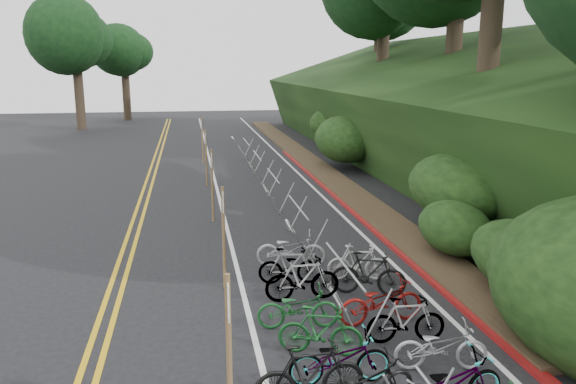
{
  "coord_description": "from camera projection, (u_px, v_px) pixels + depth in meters",
  "views": [
    {
      "loc": [
        -0.13,
        -7.84,
        5.26
      ],
      "look_at": [
        2.94,
        9.41,
        1.3
      ],
      "focal_mm": 35.0,
      "sensor_mm": 36.0,
      "label": 1
    }
  ],
  "objects": [
    {
      "name": "road_markings",
      "position": [
        216.0,
        228.0,
        18.51
      ],
      "size": [
        7.47,
        80.0,
        0.01
      ],
      "color": "gold",
      "rests_on": "ground"
    },
    {
      "name": "red_curb",
      "position": [
        348.0,
        207.0,
        21.19
      ],
      "size": [
        0.25,
        28.0,
        0.1
      ],
      "primitive_type": "cube",
      "color": "maroon",
      "rests_on": "ground"
    },
    {
      "name": "embankment",
      "position": [
        448.0,
        119.0,
        28.64
      ],
      "size": [
        14.3,
        48.14,
        9.11
      ],
      "color": "black",
      "rests_on": "ground"
    },
    {
      "name": "bike_racks_rest",
      "position": [
        273.0,
        183.0,
        21.52
      ],
      "size": [
        1.14,
        23.0,
        1.17
      ],
      "color": "#95979B",
      "rests_on": "ground"
    },
    {
      "name": "signpost_near",
      "position": [
        229.0,
        352.0,
        7.56
      ],
      "size": [
        0.08,
        0.4,
        2.6
      ],
      "color": "brown",
      "rests_on": "ground"
    },
    {
      "name": "signposts_rest",
      "position": [
        209.0,
        166.0,
        21.94
      ],
      "size": [
        0.08,
        18.4,
        2.5
      ],
      "color": "brown",
      "rests_on": "ground"
    },
    {
      "name": "bike_front",
      "position": [
        309.0,
        375.0,
        8.72
      ],
      "size": [
        0.65,
        1.86,
        1.1
      ],
      "primitive_type": "imported",
      "rotation": [
        0.0,
        0.0,
        1.65
      ],
      "color": "black",
      "rests_on": "ground"
    },
    {
      "name": "bike_valet",
      "position": [
        371.0,
        335.0,
        10.19
      ],
      "size": [
        2.95,
        11.02,
        1.05
      ],
      "color": "beige",
      "rests_on": "ground"
    }
  ]
}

